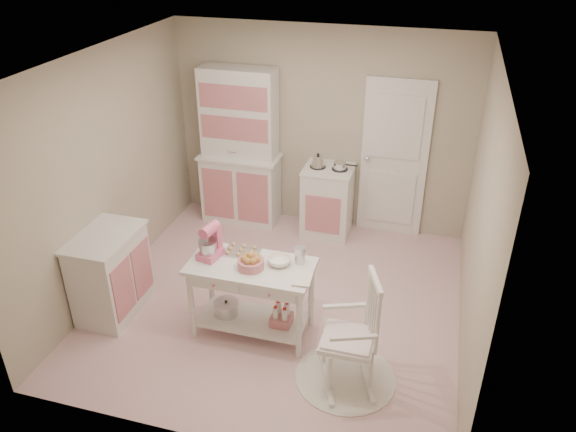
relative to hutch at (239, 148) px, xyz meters
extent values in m
plane|color=#D1828C|center=(1.02, -1.66, -1.04)|extent=(3.80, 3.80, 0.00)
cube|color=white|center=(1.02, -1.66, 1.56)|extent=(3.80, 3.80, 0.04)
cube|color=#B9AD96|center=(1.02, 0.24, 0.26)|extent=(3.80, 0.04, 2.60)
cube|color=#B9AD96|center=(1.02, -3.56, 0.26)|extent=(3.80, 0.04, 2.60)
cube|color=#B9AD96|center=(-0.88, -1.66, 0.26)|extent=(0.04, 3.80, 2.60)
cube|color=#B9AD96|center=(2.92, -1.66, 0.26)|extent=(0.04, 3.80, 2.60)
cube|color=silver|center=(1.97, 0.21, -0.02)|extent=(0.82, 0.05, 2.04)
cube|color=silver|center=(0.00, 0.00, 0.00)|extent=(1.06, 0.50, 2.08)
cube|color=silver|center=(1.20, -0.05, -0.58)|extent=(0.62, 0.57, 0.92)
cube|color=silver|center=(-0.61, -2.27, -0.58)|extent=(0.54, 0.84, 0.92)
cylinder|color=white|center=(1.93, -2.59, -1.03)|extent=(0.92, 0.92, 0.01)
cube|color=silver|center=(1.93, -2.59, -0.49)|extent=(0.70, 0.84, 1.10)
cube|color=silver|center=(0.91, -2.20, -0.64)|extent=(1.20, 0.60, 0.80)
cube|color=#E5618B|center=(0.49, -2.18, -0.07)|extent=(0.25, 0.31, 0.34)
cube|color=silver|center=(0.76, -2.02, -0.23)|extent=(0.34, 0.24, 0.02)
cylinder|color=#C67179|center=(0.93, -2.25, -0.19)|extent=(0.25, 0.25, 0.09)
imported|color=white|center=(1.17, -2.12, -0.20)|extent=(0.23, 0.23, 0.07)
cylinder|color=silver|center=(1.35, -2.04, -0.16)|extent=(0.10, 0.10, 0.17)
imported|color=white|center=(1.36, -2.32, -0.23)|extent=(0.19, 0.24, 0.02)
camera|label=1|loc=(2.45, -6.37, 2.73)|focal=35.00mm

